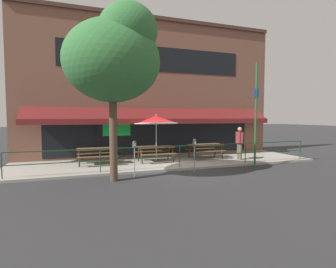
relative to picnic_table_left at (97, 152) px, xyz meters
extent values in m
plane|color=#2D2D30|center=(3.45, -2.18, -0.71)|extent=(120.00, 120.00, 0.00)
cube|color=#9E998E|center=(3.45, -0.18, -0.66)|extent=(15.00, 4.00, 0.10)
cube|color=brown|center=(3.45, 2.07, 3.19)|extent=(15.00, 0.50, 7.79)
cube|color=black|center=(3.45, 1.81, 4.90)|extent=(10.50, 0.02, 1.40)
cube|color=#4C3027|center=(3.45, 2.01, 7.18)|extent=(15.00, 0.62, 0.20)
cube|color=black|center=(3.45, 1.81, 0.64)|extent=(12.00, 0.02, 2.30)
cube|color=#19D84C|center=(1.20, 1.79, 0.94)|extent=(1.50, 0.02, 0.70)
cube|color=maroon|center=(3.45, 1.27, 1.79)|extent=(13.80, 0.92, 0.70)
cube|color=maroon|center=(3.45, 0.76, 1.39)|extent=(13.80, 0.08, 0.28)
cylinder|color=#194723|center=(-3.45, -1.88, -0.13)|extent=(0.04, 0.04, 0.95)
cylinder|color=#194723|center=(0.00, -1.88, -0.13)|extent=(0.04, 0.04, 0.95)
cylinder|color=#194723|center=(3.45, -1.88, -0.13)|extent=(0.04, 0.04, 0.95)
cylinder|color=#194723|center=(6.90, -1.88, -0.13)|extent=(0.04, 0.04, 0.95)
cylinder|color=#194723|center=(10.35, -1.88, -0.13)|extent=(0.04, 0.04, 0.95)
cube|color=#194723|center=(3.45, -1.88, 0.34)|extent=(13.80, 0.04, 0.04)
cube|color=#194723|center=(3.45, -1.88, -0.13)|extent=(13.80, 0.03, 0.03)
cube|color=brown|center=(0.00, 0.00, 0.13)|extent=(1.80, 0.80, 0.05)
cube|color=brown|center=(0.00, -0.58, -0.17)|extent=(1.80, 0.26, 0.04)
cube|color=brown|center=(0.00, 0.58, -0.17)|extent=(1.80, 0.26, 0.04)
cylinder|color=#48311E|center=(0.80, -0.32, -0.24)|extent=(0.07, 0.30, 0.73)
cylinder|color=#48311E|center=(0.80, 0.32, -0.24)|extent=(0.07, 0.30, 0.73)
cylinder|color=#48311E|center=(-0.80, -0.32, -0.24)|extent=(0.07, 0.30, 0.73)
cylinder|color=#48311E|center=(-0.80, 0.32, -0.24)|extent=(0.07, 0.30, 0.73)
cube|color=brown|center=(2.84, -0.15, 0.13)|extent=(1.80, 0.80, 0.05)
cube|color=brown|center=(2.84, -0.73, -0.17)|extent=(1.80, 0.26, 0.04)
cube|color=brown|center=(2.84, 0.43, -0.17)|extent=(1.80, 0.26, 0.04)
cylinder|color=#48311E|center=(3.64, -0.47, -0.24)|extent=(0.07, 0.30, 0.73)
cylinder|color=#48311E|center=(3.64, 0.17, -0.24)|extent=(0.07, 0.30, 0.73)
cylinder|color=#48311E|center=(2.04, -0.47, -0.24)|extent=(0.07, 0.30, 0.73)
cylinder|color=#48311E|center=(2.04, 0.17, -0.24)|extent=(0.07, 0.30, 0.73)
cube|color=brown|center=(5.69, -0.03, 0.13)|extent=(1.80, 0.80, 0.05)
cube|color=brown|center=(5.69, -0.61, -0.17)|extent=(1.80, 0.26, 0.04)
cube|color=brown|center=(5.69, 0.55, -0.17)|extent=(1.80, 0.26, 0.04)
cylinder|color=#48311E|center=(6.49, -0.35, -0.24)|extent=(0.07, 0.30, 0.73)
cylinder|color=#48311E|center=(6.49, 0.29, -0.24)|extent=(0.07, 0.30, 0.73)
cylinder|color=#48311E|center=(4.89, -0.35, -0.24)|extent=(0.07, 0.30, 0.73)
cylinder|color=#48311E|center=(4.89, 0.29, -0.24)|extent=(0.07, 0.30, 0.73)
cylinder|color=#B7B2A8|center=(2.84, -0.24, 0.54)|extent=(0.04, 0.04, 2.30)
cone|color=red|center=(2.84, -0.24, 1.49)|extent=(2.10, 2.12, 0.51)
cylinder|color=white|center=(2.84, -0.24, 1.30)|extent=(2.14, 2.14, 0.15)
sphere|color=#B7B2A8|center=(2.84, -0.24, 1.73)|extent=(0.07, 0.07, 0.07)
cylinder|color=#665B4C|center=(7.14, -0.95, -0.18)|extent=(0.15, 0.15, 0.86)
cylinder|color=#665B4C|center=(7.12, -1.15, -0.18)|extent=(0.15, 0.15, 0.86)
cube|color=maroon|center=(7.13, -1.05, 0.55)|extent=(0.27, 0.42, 0.60)
cylinder|color=maroon|center=(7.15, -0.79, 0.52)|extent=(0.10, 0.10, 0.54)
cylinder|color=maroon|center=(7.11, -1.31, 0.52)|extent=(0.10, 0.10, 0.54)
sphere|color=tan|center=(7.13, -1.05, 0.99)|extent=(0.22, 0.22, 0.22)
cylinder|color=gray|center=(1.23, -2.70, -0.13)|extent=(0.04, 0.04, 1.15)
cylinder|color=#4C4C51|center=(1.23, -2.70, 0.54)|extent=(0.15, 0.15, 0.20)
sphere|color=#4C4C51|center=(1.23, -2.70, 0.64)|extent=(0.14, 0.14, 0.14)
cube|color=silver|center=(1.23, -2.78, 0.55)|extent=(0.08, 0.01, 0.13)
cylinder|color=gray|center=(3.76, -2.75, -0.13)|extent=(0.04, 0.04, 1.15)
cylinder|color=#4C4C51|center=(3.76, -2.75, 0.54)|extent=(0.15, 0.15, 0.20)
sphere|color=#4C4C51|center=(3.76, -2.75, 0.64)|extent=(0.14, 0.14, 0.14)
cube|color=silver|center=(3.76, -2.83, 0.55)|extent=(0.08, 0.01, 0.13)
cylinder|color=#1E6033|center=(6.88, -2.63, 1.67)|extent=(0.09, 0.09, 4.76)
cube|color=blue|center=(6.88, -2.65, 2.72)|extent=(0.28, 0.02, 0.40)
cylinder|color=brown|center=(0.38, -3.08, 0.89)|extent=(0.28, 0.28, 3.20)
ellipsoid|color=#337038|center=(0.38, -3.08, 3.61)|extent=(3.43, 3.09, 2.92)
ellipsoid|color=#337038|center=(0.89, -3.43, 4.64)|extent=(2.06, 1.89, 1.89)
camera|label=1|loc=(-0.85, -12.64, 1.63)|focal=28.00mm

